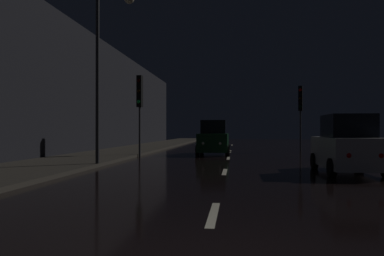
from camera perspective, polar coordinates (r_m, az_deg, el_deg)
name	(u,v)px	position (r m, az deg, el deg)	size (l,w,h in m)	color
ground	(230,152)	(28.86, 5.59, -3.51)	(27.63, 84.00, 0.02)	black
sidewalk_left	(129,150)	(29.95, -9.17, -3.23)	(4.40, 84.00, 0.15)	#38332B
building_facade_left	(78,90)	(27.59, -16.36, 5.30)	(0.80, 63.00, 8.58)	black
lane_centerline	(229,156)	(24.18, 5.42, -4.08)	(0.16, 37.02, 0.01)	beige
traffic_light_far_right	(300,104)	(30.83, 15.57, 3.46)	(0.37, 0.48, 4.97)	#38383A
traffic_light_far_left	(140,98)	(23.65, -7.67, 4.42)	(0.35, 0.47, 4.88)	#38383A
streetlamp_overhead	(108,53)	(17.46, -12.25, 10.67)	(1.70, 0.44, 7.45)	#2D2D30
car_approaching_headlights	(214,139)	(25.58, 3.19, -1.60)	(2.05, 4.45, 2.24)	#0F3819
car_parked_right_near	(347,146)	(15.57, 21.69, -2.50)	(1.98, 4.29, 2.16)	silver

